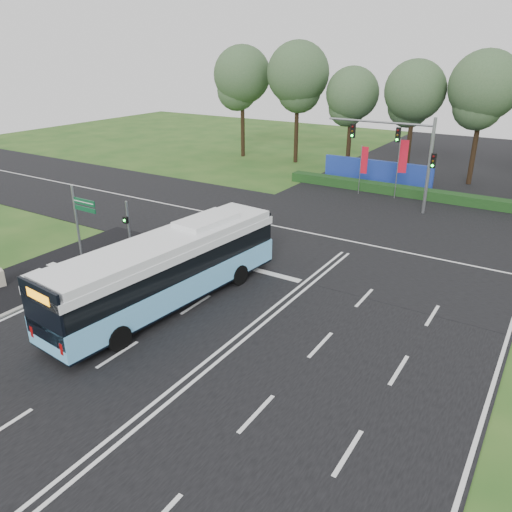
{
  "coord_description": "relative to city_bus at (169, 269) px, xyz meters",
  "views": [
    {
      "loc": [
        10.47,
        -16.39,
        11.4
      ],
      "look_at": [
        -1.13,
        2.0,
        2.35
      ],
      "focal_mm": 35.0,
      "sensor_mm": 36.0,
      "label": 1
    }
  ],
  "objects": [
    {
      "name": "ground",
      "position": [
        4.39,
        0.51,
        -1.86
      ],
      "size": [
        120.0,
        120.0,
        0.0
      ],
      "primitive_type": "plane",
      "color": "#25501A",
      "rests_on": "ground"
    },
    {
      "name": "road_main",
      "position": [
        4.39,
        0.51,
        -1.84
      ],
      "size": [
        20.0,
        120.0,
        0.04
      ],
      "primitive_type": "cube",
      "color": "black",
      "rests_on": "ground"
    },
    {
      "name": "road_cross",
      "position": [
        4.39,
        12.51,
        -1.83
      ],
      "size": [
        120.0,
        14.0,
        0.05
      ],
      "primitive_type": "cube",
      "color": "black",
      "rests_on": "ground"
    },
    {
      "name": "bike_path",
      "position": [
        -8.11,
        -2.49,
        -1.83
      ],
      "size": [
        5.0,
        18.0,
        0.06
      ],
      "primitive_type": "cube",
      "color": "black",
      "rests_on": "ground"
    },
    {
      "name": "kerb_strip",
      "position": [
        -5.71,
        -2.49,
        -1.8
      ],
      "size": [
        0.25,
        18.0,
        0.12
      ],
      "primitive_type": "cube",
      "color": "gray",
      "rests_on": "ground"
    },
    {
      "name": "city_bus",
      "position": [
        0.0,
        0.0,
        0.0
      ],
      "size": [
        3.85,
        13.04,
        3.69
      ],
      "rotation": [
        0.0,
        0.0,
        -0.09
      ],
      "color": "#6DC4FD",
      "rests_on": "ground"
    },
    {
      "name": "pedestrian_signal",
      "position": [
        -5.96,
        3.23,
        0.01
      ],
      "size": [
        0.28,
        0.42,
        3.41
      ],
      "rotation": [
        0.0,
        0.0,
        0.05
      ],
      "color": "gray",
      "rests_on": "ground"
    },
    {
      "name": "street_sign",
      "position": [
        -7.39,
        1.15,
        0.96
      ],
      "size": [
        1.77,
        0.14,
        4.54
      ],
      "rotation": [
        0.0,
        0.0,
        -0.02
      ],
      "color": "gray",
      "rests_on": "ground"
    },
    {
      "name": "banner_flag_left",
      "position": [
        0.52,
        23.49,
        0.85
      ],
      "size": [
        0.61,
        0.06,
        4.13
      ],
      "rotation": [
        0.0,
        0.0,
        0.0
      ],
      "color": "gray",
      "rests_on": "ground"
    },
    {
      "name": "banner_flag_mid",
      "position": [
        3.53,
        23.91,
        1.32
      ],
      "size": [
        0.69,
        0.28,
        4.89
      ],
      "rotation": [
        0.0,
        0.0,
        0.33
      ],
      "color": "gray",
      "rests_on": "ground"
    },
    {
      "name": "traffic_light_gantry",
      "position": [
        4.6,
        21.01,
        2.81
      ],
      "size": [
        8.41,
        0.28,
        7.0
      ],
      "color": "gray",
      "rests_on": "ground"
    },
    {
      "name": "hedge",
      "position": [
        4.39,
        25.01,
        -1.46
      ],
      "size": [
        22.0,
        1.2,
        0.8
      ],
      "primitive_type": "cube",
      "color": "#153714",
      "rests_on": "ground"
    },
    {
      "name": "blue_hoarding",
      "position": [
        0.39,
        27.51,
        -0.76
      ],
      "size": [
        10.0,
        0.3,
        2.2
      ],
      "primitive_type": "cube",
      "color": "#1C3599",
      "rests_on": "ground"
    },
    {
      "name": "eucalyptus_row",
      "position": [
        4.53,
        31.96,
        6.64
      ],
      "size": [
        49.05,
        7.58,
        12.32
      ],
      "color": "black",
      "rests_on": "ground"
    }
  ]
}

